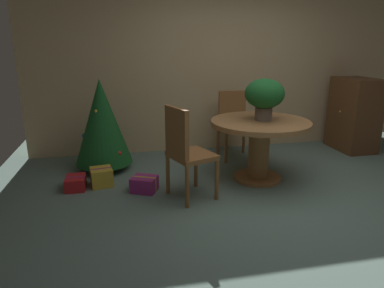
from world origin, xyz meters
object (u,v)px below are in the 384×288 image
object	(u,v)px
holiday_tree	(102,122)
gift_box_purple	(144,184)
wooden_chair_far	(234,121)
wooden_cabinet	(354,115)
flower_vase	(265,95)
gift_box_gold	(102,177)
gift_box_red	(76,183)
round_dining_table	(260,137)
wooden_chair_left_near	(185,149)

from	to	relation	value
holiday_tree	gift_box_purple	distance (m)	1.13
wooden_chair_far	wooden_cabinet	xyz separation A→B (m)	(1.95, -0.05, 0.02)
flower_vase	gift_box_purple	bearing A→B (deg)	-176.04
gift_box_gold	gift_box_red	bearing A→B (deg)	-170.98
flower_vase	gift_box_red	size ratio (longest dim) A/B	1.72
holiday_tree	round_dining_table	bearing A→B (deg)	-22.20
wooden_chair_left_near	gift_box_red	distance (m)	1.41
holiday_tree	gift_box_red	size ratio (longest dim) A/B	4.19
wooden_chair_far	gift_box_gold	distance (m)	2.10
round_dining_table	gift_box_gold	distance (m)	1.97
wooden_chair_far	wooden_cabinet	distance (m)	1.95
wooden_chair_far	gift_box_gold	bearing A→B (deg)	-158.07
round_dining_table	flower_vase	xyz separation A→B (m)	(0.04, 0.02, 0.51)
wooden_chair_left_near	wooden_cabinet	distance (m)	3.21
gift_box_purple	gift_box_gold	bearing A→B (deg)	150.30
gift_box_gold	wooden_cabinet	world-z (taller)	wooden_cabinet
flower_vase	gift_box_gold	distance (m)	2.18
wooden_chair_far	gift_box_red	world-z (taller)	wooden_chair_far
wooden_chair_far	gift_box_purple	xyz separation A→B (m)	(-1.42, -1.05, -0.46)
gift_box_red	holiday_tree	bearing A→B (deg)	62.94
wooden_cabinet	round_dining_table	bearing A→B (deg)	-155.06
wooden_chair_far	gift_box_gold	world-z (taller)	wooden_chair_far
holiday_tree	wooden_cabinet	distance (m)	3.84
round_dining_table	flower_vase	world-z (taller)	flower_vase
flower_vase	gift_box_gold	world-z (taller)	flower_vase
flower_vase	gift_box_purple	size ratio (longest dim) A/B	1.42
round_dining_table	flower_vase	distance (m)	0.51
round_dining_table	gift_box_gold	size ratio (longest dim) A/B	4.12
round_dining_table	wooden_chair_far	bearing A→B (deg)	90.00
flower_vase	gift_box_red	xyz separation A→B (m)	(-2.25, 0.13, -0.98)
round_dining_table	wooden_cabinet	xyz separation A→B (m)	(1.95, 0.91, 0.02)
gift_box_purple	wooden_cabinet	xyz separation A→B (m)	(3.37, 0.99, 0.48)
round_dining_table	gift_box_red	world-z (taller)	round_dining_table
wooden_chair_left_near	gift_box_gold	size ratio (longest dim) A/B	3.51
gift_box_gold	flower_vase	bearing A→B (deg)	-5.19
round_dining_table	wooden_chair_left_near	bearing A→B (deg)	-160.00
flower_vase	wooden_chair_left_near	world-z (taller)	flower_vase
gift_box_purple	wooden_chair_far	bearing A→B (deg)	36.37
round_dining_table	gift_box_gold	xyz separation A→B (m)	(-1.91, 0.20, -0.44)
gift_box_red	wooden_cabinet	world-z (taller)	wooden_cabinet
flower_vase	gift_box_gold	bearing A→B (deg)	174.81
gift_box_gold	wooden_cabinet	distance (m)	3.95
round_dining_table	holiday_tree	xyz separation A→B (m)	(-1.89, 0.77, 0.11)
wooden_chair_left_near	gift_box_purple	bearing A→B (deg)	147.08
flower_vase	gift_box_purple	xyz separation A→B (m)	(-1.46, -0.10, -0.97)
flower_vase	wooden_cabinet	bearing A→B (deg)	24.96
gift_box_gold	holiday_tree	bearing A→B (deg)	87.79
wooden_chair_far	wooden_chair_left_near	world-z (taller)	wooden_chair_left_near
wooden_cabinet	wooden_chair_far	bearing A→B (deg)	178.39
gift_box_purple	holiday_tree	bearing A→B (deg)	118.63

